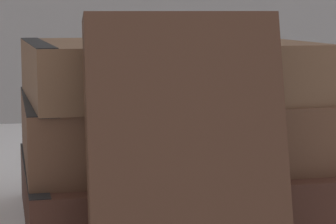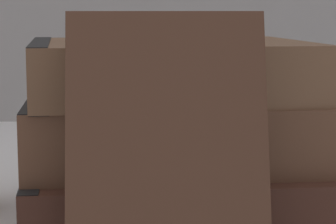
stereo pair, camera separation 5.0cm
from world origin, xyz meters
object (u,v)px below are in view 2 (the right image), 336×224
object	(u,v)px
book_flat_middle	(169,127)
pocket_watch	(201,38)
book_flat_top	(162,69)
book_flat_bottom	(180,189)
book_leaning_front	(167,160)

from	to	relation	value
book_flat_middle	pocket_watch	size ratio (longest dim) A/B	3.72
book_flat_top	pocket_watch	xyz separation A→B (m)	(0.02, -0.02, 0.02)
pocket_watch	book_flat_top	bearing A→B (deg)	147.13
book_flat_top	book_flat_bottom	bearing A→B (deg)	-22.20
book_flat_middle	book_leaning_front	size ratio (longest dim) A/B	1.47
book_flat_top	book_leaning_front	distance (m)	0.12
book_flat_bottom	book_flat_top	distance (m)	0.08
book_flat_top	book_leaning_front	world-z (taller)	book_leaning_front
book_flat_middle	book_leaning_front	distance (m)	0.12
book_flat_bottom	pocket_watch	xyz separation A→B (m)	(0.01, -0.01, 0.10)
book_flat_middle	book_flat_top	distance (m)	0.04
book_flat_middle	book_flat_bottom	bearing A→B (deg)	-54.61
book_leaning_front	book_flat_bottom	bearing A→B (deg)	82.15
book_flat_middle	book_leaning_front	world-z (taller)	book_leaning_front
book_flat_bottom	book_flat_middle	bearing A→B (deg)	124.96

